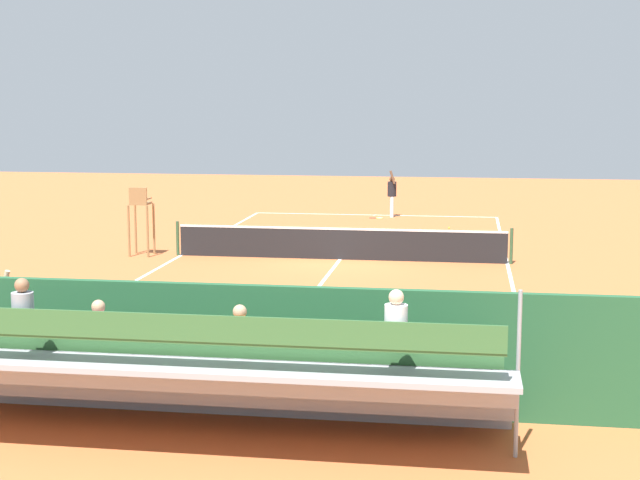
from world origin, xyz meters
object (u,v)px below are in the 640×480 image
object	(u,v)px
bleacher_stand	(198,374)
umpire_chair	(140,214)
tennis_net	(340,243)
tennis_racket	(379,218)
courtside_bench	(363,366)
tennis_ball_near	(449,228)
equipment_bag	(248,385)
tennis_player	(392,192)

from	to	relation	value
bleacher_stand	umpire_chair	world-z (taller)	bleacher_stand
tennis_net	tennis_racket	size ratio (longest dim) A/B	17.88
courtside_bench	tennis_ball_near	distance (m)	20.63
tennis_racket	tennis_ball_near	distance (m)	3.89
tennis_ball_near	equipment_bag	bearing A→B (deg)	82.01
bleacher_stand	tennis_ball_near	xyz separation A→B (m)	(-3.18, -22.68, -0.90)
umpire_chair	tennis_player	xyz separation A→B (m)	(-6.94, -10.72, -0.30)
tennis_net	bleacher_stand	size ratio (longest dim) A/B	1.14
tennis_player	tennis_net	bearing A→B (deg)	85.93
tennis_net	tennis_ball_near	bearing A→B (deg)	-113.20
umpire_chair	courtside_bench	distance (m)	15.49
tennis_net	tennis_player	world-z (taller)	tennis_player
tennis_net	courtside_bench	world-z (taller)	tennis_net
tennis_player	bleacher_stand	bearing A→B (deg)	88.26
umpire_chair	tennis_racket	xyz separation A→B (m)	(-6.47, -10.19, -1.30)
tennis_player	tennis_ball_near	distance (m)	4.08
tennis_net	tennis_ball_near	xyz separation A→B (m)	(-3.14, -7.33, -0.47)
courtside_bench	equipment_bag	bearing A→B (deg)	3.85
tennis_net	tennis_racket	bearing A→B (deg)	-91.54
courtside_bench	equipment_bag	world-z (taller)	courtside_bench
umpire_chair	tennis_racket	bearing A→B (deg)	-122.40
bleacher_stand	equipment_bag	distance (m)	2.11
courtside_bench	tennis_racket	xyz separation A→B (m)	(1.87, -23.22, -0.54)
tennis_racket	courtside_bench	bearing A→B (deg)	94.60
bleacher_stand	tennis_racket	xyz separation A→B (m)	(-0.31, -25.31, -0.92)
tennis_player	tennis_racket	distance (m)	1.23
bleacher_stand	tennis_ball_near	bearing A→B (deg)	-97.99
tennis_net	bleacher_stand	bearing A→B (deg)	89.84
courtside_bench	tennis_racket	distance (m)	23.30
umpire_chair	courtside_bench	size ratio (longest dim) A/B	1.19
courtside_bench	tennis_player	distance (m)	23.80
tennis_ball_near	tennis_player	bearing A→B (deg)	-52.78
equipment_bag	tennis_racket	xyz separation A→B (m)	(-0.04, -23.35, -0.16)
equipment_bag	tennis_player	xyz separation A→B (m)	(-0.51, -23.88, 0.84)
umpire_chair	tennis_player	size ratio (longest dim) A/B	1.11
bleacher_stand	equipment_bag	xyz separation A→B (m)	(-0.27, -1.96, -0.75)
tennis_net	equipment_bag	size ratio (longest dim) A/B	11.44
courtside_bench	tennis_player	bearing A→B (deg)	-86.65
equipment_bag	courtside_bench	bearing A→B (deg)	-176.15
tennis_net	umpire_chair	world-z (taller)	umpire_chair
courtside_bench	tennis_player	xyz separation A→B (m)	(1.39, -23.75, 0.46)
courtside_bench	tennis_net	bearing A→B (deg)	-80.85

